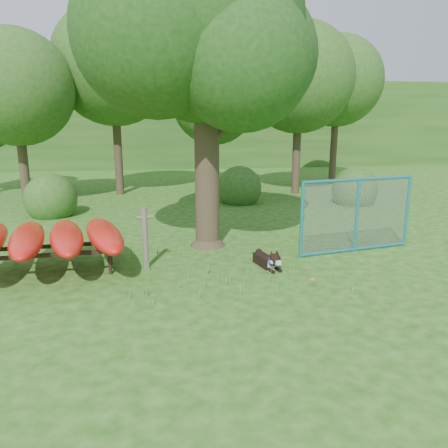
{
  "coord_description": "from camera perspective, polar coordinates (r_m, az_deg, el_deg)",
  "views": [
    {
      "loc": [
        -1.23,
        -8.3,
        3.29
      ],
      "look_at": [
        0.2,
        1.2,
        1.0
      ],
      "focal_mm": 35.0,
      "sensor_mm": 36.0,
      "label": 1
    }
  ],
  "objects": [
    {
      "name": "wildflower_clump",
      "position": [
        8.96,
        11.45,
        -7.2
      ],
      "size": [
        0.1,
        0.1,
        0.22
      ],
      "rotation": [
        0.0,
        0.0,
        -0.22
      ],
      "color": "#49912F",
      "rests_on": "ground"
    },
    {
      "name": "shrub_left",
      "position": [
        16.58,
        -21.51,
        1.01
      ],
      "size": [
        1.8,
        1.8,
        1.8
      ],
      "primitive_type": "sphere",
      "color": "#265019",
      "rests_on": "ground"
    },
    {
      "name": "fence_section",
      "position": [
        11.53,
        16.96,
        1.12
      ],
      "size": [
        3.21,
        0.72,
        3.17
      ],
      "rotation": [
        0.0,
        0.0,
        0.2
      ],
      "color": "teal",
      "rests_on": "ground"
    },
    {
      "name": "bg_tree_e",
      "position": [
        24.21,
        14.59,
        17.59
      ],
      "size": [
        4.6,
        4.6,
        7.55
      ],
      "color": "#352A1D",
      "rests_on": "ground"
    },
    {
      "name": "bg_tree_a",
      "position": [
        19.09,
        -25.58,
        15.73
      ],
      "size": [
        4.4,
        4.4,
        6.7
      ],
      "color": "#352A1D",
      "rests_on": "ground"
    },
    {
      "name": "shrub_right",
      "position": [
        18.34,
        16.56,
        2.5
      ],
      "size": [
        1.8,
        1.8,
        1.8
      ],
      "primitive_type": "sphere",
      "color": "#265019",
      "rests_on": "ground"
    },
    {
      "name": "shrub_mid",
      "position": [
        17.91,
        2.0,
        2.8
      ],
      "size": [
        1.8,
        1.8,
        1.8
      ],
      "primitive_type": "sphere",
      "color": "#265019",
      "rests_on": "ground"
    },
    {
      "name": "husky_dog",
      "position": [
        10.03,
        5.79,
        -4.75
      ],
      "size": [
        0.49,
        1.12,
        0.5
      ],
      "rotation": [
        0.0,
        0.0,
        0.26
      ],
      "color": "black",
      "rests_on": "ground"
    },
    {
      "name": "wooded_hillside",
      "position": [
        36.33,
        -6.77,
        12.85
      ],
      "size": [
        80.0,
        12.0,
        6.0
      ],
      "primitive_type": "cube",
      "color": "#265019",
      "rests_on": "ground"
    },
    {
      "name": "wooden_post",
      "position": [
        9.99,
        -10.26,
        -1.61
      ],
      "size": [
        0.38,
        0.15,
        1.4
      ],
      "rotation": [
        0.0,
        0.0,
        0.16
      ],
      "color": "brown",
      "rests_on": "ground"
    },
    {
      "name": "ground",
      "position": [
        9.01,
        -0.13,
        -8.0
      ],
      "size": [
        80.0,
        80.0,
        0.0
      ],
      "primitive_type": "plane",
      "color": "#1F4F0F",
      "rests_on": "ground"
    },
    {
      "name": "bg_tree_b",
      "position": [
        20.51,
        -14.27,
        19.5
      ],
      "size": [
        5.2,
        5.2,
        8.22
      ],
      "color": "#352A1D",
      "rests_on": "ground"
    },
    {
      "name": "bg_tree_c",
      "position": [
        21.49,
        -1.29,
        15.57
      ],
      "size": [
        4.0,
        4.0,
        6.12
      ],
      "color": "#352A1D",
      "rests_on": "ground"
    },
    {
      "name": "kayak_rack",
      "position": [
        10.2,
        -22.12,
        -1.77
      ],
      "size": [
        3.69,
        3.28,
        1.04
      ],
      "rotation": [
        0.0,
        0.0,
        0.09
      ],
      "color": "black",
      "rests_on": "ground"
    },
    {
      "name": "oak_tree",
      "position": [
        11.55,
        -2.69,
        23.51
      ],
      "size": [
        6.18,
        5.37,
        7.98
      ],
      "rotation": [
        0.0,
        0.0,
        0.17
      ],
      "color": "#352A1D",
      "rests_on": "ground"
    },
    {
      "name": "bg_tree_d",
      "position": [
        20.36,
        9.81,
        18.27
      ],
      "size": [
        4.8,
        4.8,
        7.5
      ],
      "color": "#352A1D",
      "rests_on": "ground"
    }
  ]
}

